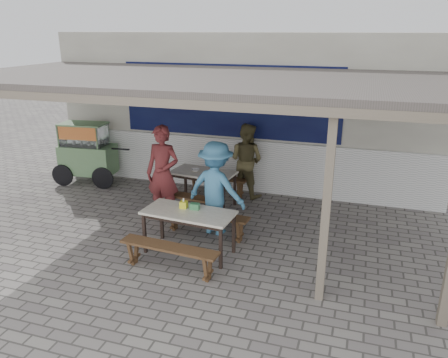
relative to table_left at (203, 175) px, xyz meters
name	(u,v)px	position (x,y,z in m)	size (l,w,h in m)	color
ground	(188,245)	(0.38, -1.81, -0.67)	(60.00, 60.00, 0.00)	slate
back_wall	(244,112)	(0.38, 1.77, 1.05)	(9.00, 1.28, 3.50)	beige
warung_roof	(204,81)	(0.39, -0.91, 2.05)	(9.00, 4.21, 2.81)	#4F4744
table_left	(203,175)	(0.00, 0.00, 0.00)	(1.39, 0.85, 0.75)	silver
bench_left_street	(188,201)	(-0.08, -0.67, -0.33)	(1.44, 0.45, 0.45)	brown
bench_left_wall	(217,181)	(0.08, 0.67, -0.33)	(1.44, 0.45, 0.45)	brown
table_right	(189,216)	(0.50, -2.03, 0.00)	(1.54, 0.80, 0.75)	silver
bench_right_street	(169,252)	(0.45, -2.71, -0.33)	(1.61, 0.40, 0.45)	brown
bench_right_wall	(206,218)	(0.56, -1.36, -0.33)	(1.61, 0.40, 0.45)	brown
vendor_cart	(87,151)	(-3.16, 0.50, 0.13)	(1.82, 0.85, 1.48)	#618A5C
patron_street_side	(163,173)	(-0.50, -0.87, 0.27)	(0.68, 0.45, 1.87)	maroon
patron_wall_side	(246,160)	(0.70, 0.85, 0.15)	(0.80, 0.62, 1.65)	brown
patron_right_table	(216,188)	(0.68, -1.15, 0.19)	(1.11, 0.64, 1.72)	teal
tissue_box	(184,205)	(0.37, -1.92, 0.14)	(0.12, 0.12, 0.12)	yellow
donation_box	(195,206)	(0.57, -1.92, 0.13)	(0.15, 0.10, 0.10)	#387E4B
condiment_jar	(216,168)	(0.22, 0.20, 0.13)	(0.09, 0.09, 0.10)	white
condiment_bowl	(195,170)	(-0.17, 0.00, 0.10)	(0.17, 0.17, 0.04)	white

